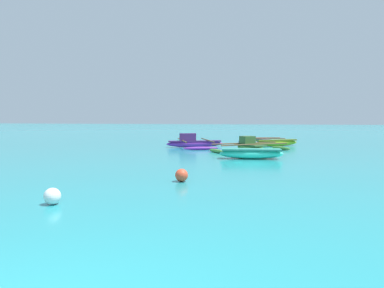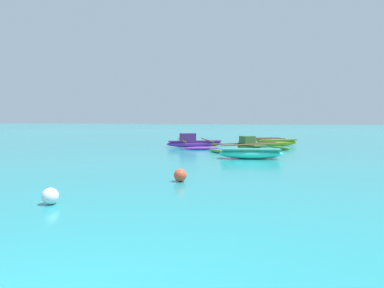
{
  "view_description": "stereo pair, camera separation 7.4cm",
  "coord_description": "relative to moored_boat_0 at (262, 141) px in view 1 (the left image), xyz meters",
  "views": [
    {
      "loc": [
        2.07,
        -1.6,
        1.8
      ],
      "look_at": [
        -3.63,
        18.96,
        0.25
      ],
      "focal_mm": 32.0,
      "sensor_mm": 36.0,
      "label": 1
    },
    {
      "loc": [
        2.15,
        -1.58,
        1.8
      ],
      "look_at": [
        -3.63,
        18.96,
        0.25
      ],
      "focal_mm": 32.0,
      "sensor_mm": 36.0,
      "label": 2
    }
  ],
  "objects": [
    {
      "name": "moored_boat_0",
      "position": [
        0.0,
        0.0,
        0.0
      ],
      "size": [
        3.77,
        2.76,
        0.4
      ],
      "rotation": [
        0.0,
        0.0,
        -1.18
      ],
      "color": "#4E5792",
      "rests_on": "ground_plane"
    },
    {
      "name": "mooring_buoy_2",
      "position": [
        -2.94,
        -20.29,
        -0.01
      ],
      "size": [
        0.35,
        0.35,
        0.35
      ],
      "color": "white",
      "rests_on": "ground_plane"
    },
    {
      "name": "mooring_buoy_0",
      "position": [
        -1.1,
        -17.03,
        0.0
      ],
      "size": [
        0.37,
        0.37,
        0.37
      ],
      "color": "#E54C2D",
      "rests_on": "ground_plane"
    },
    {
      "name": "moored_boat_1",
      "position": [
        1.15,
        -2.85,
        0.06
      ],
      "size": [
        2.88,
        2.31,
        0.44
      ],
      "rotation": [
        0.0,
        0.0,
        0.64
      ],
      "color": "#89AE1E",
      "rests_on": "ground_plane"
    },
    {
      "name": "moored_boat_3",
      "position": [
        -3.96,
        -5.15,
        0.11
      ],
      "size": [
        3.71,
        4.88,
        0.9
      ],
      "rotation": [
        0.0,
        0.0,
        0.42
      ],
      "color": "purple",
      "rests_on": "ground_plane"
    },
    {
      "name": "moored_boat_4",
      "position": [
        0.26,
        -10.74,
        0.07
      ],
      "size": [
        2.97,
        1.28,
        0.46
      ],
      "rotation": [
        0.0,
        0.0,
        0.18
      ],
      "color": "#38E5C4",
      "rests_on": "ground_plane"
    },
    {
      "name": "moored_boat_2",
      "position": [
        -0.2,
        -6.94,
        0.1
      ],
      "size": [
        4.53,
        4.19,
        0.84
      ],
      "rotation": [
        0.0,
        0.0,
        -0.87
      ],
      "color": "#4E943D",
      "rests_on": "ground_plane"
    }
  ]
}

